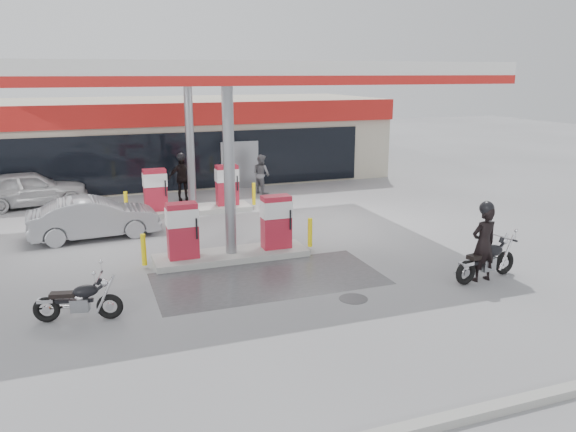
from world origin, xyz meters
The scene contains 16 objects.
ground centered at (0.00, 0.00, 0.00)m, with size 90.00×90.00×0.00m, color gray.
wet_patch centered at (0.50, 0.00, 0.00)m, with size 6.00×3.00×0.00m, color #4C4C4F.
drain_cover centered at (2.00, -2.00, 0.00)m, with size 0.70×0.70×0.01m, color #38383A.
store_building centered at (0.01, 15.94, 2.01)m, with size 22.00×8.22×4.00m.
canopy centered at (0.00, 5.00, 5.27)m, with size 16.00×10.02×5.51m.
pump_island_near centered at (0.00, 2.00, 0.71)m, with size 5.14×1.30×1.78m.
pump_island_far centered at (0.00, 8.00, 0.71)m, with size 5.14×1.30×1.78m.
main_motorcycle centered at (5.90, -1.99, 0.49)m, with size 2.15×0.82×1.11m.
biker_main centered at (5.71, -2.03, 1.00)m, with size 0.73×0.48×2.01m, color black.
parked_motorcycle centered at (-4.21, -1.01, 0.44)m, with size 1.91×0.84×0.99m.
sedan_white centered at (-6.00, 11.20, 0.74)m, with size 1.75×4.36×1.49m, color #BABABC.
attendant centered at (3.59, 10.43, 0.88)m, with size 0.86×0.67×1.76m, color slate.
hatchback_silver centered at (-3.69, 5.60, 0.68)m, with size 1.44×4.14×1.36m, color gray.
parked_car_left centered at (-4.50, 13.09, 0.57)m, with size 1.59×3.91×1.14m, color black.
parked_car_right centered at (6.67, 14.00, 0.52)m, with size 1.73×3.75×1.04m, color #571313.
biker_walking centered at (-0.01, 10.20, 0.96)m, with size 1.12×0.47×1.92m, color black.
Camera 1 is at (-3.84, -13.33, 5.33)m, focal length 35.00 mm.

